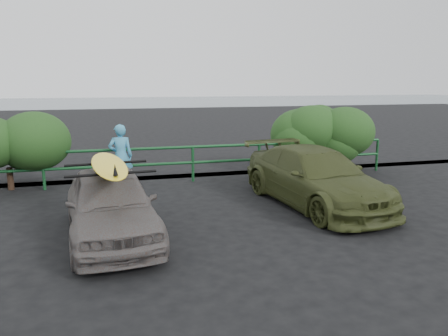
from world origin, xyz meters
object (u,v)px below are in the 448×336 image
Objects in this scene: olive_vehicle at (315,177)px; surfboard at (109,165)px; sedan at (111,204)px; man at (121,156)px; guardrail at (158,165)px.

olive_vehicle is 4.77m from surfboard.
surfboard is at bearing -173.97° from olive_vehicle.
sedan is 1.35× the size of surfboard.
surfboard is (-0.31, -3.94, 0.52)m from man.
olive_vehicle is (3.28, -3.11, 0.14)m from guardrail.
man reaches higher than surfboard.
sedan is 0.83× the size of olive_vehicle.
surfboard reaches higher than guardrail.
man is (0.31, 3.94, 0.22)m from sedan.
man is at bearing -166.38° from guardrail.
surfboard is (0.00, -0.00, 0.73)m from sedan.
man is 0.62× the size of surfboard.
olive_vehicle is 2.63× the size of man.
guardrail is at bearing -164.43° from man.
man is at bearing 80.66° from sedan.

